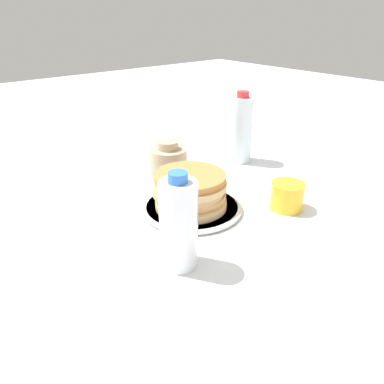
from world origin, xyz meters
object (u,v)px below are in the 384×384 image
at_px(pancake_stack, 190,190).
at_px(cream_jug, 168,161).
at_px(plate, 192,207).
at_px(water_bottle_near, 241,129).
at_px(juice_glass, 287,196).
at_px(water_bottle_mid, 179,224).

relative_size(pancake_stack, cream_jug, 1.68).
xyz_separation_m(plate, water_bottle_near, (-0.15, 0.32, 0.09)).
relative_size(cream_jug, water_bottle_near, 0.49).
xyz_separation_m(juice_glass, water_bottle_mid, (0.01, -0.33, 0.05)).
relative_size(juice_glass, cream_jug, 0.74).
bearing_deg(plate, water_bottle_near, 115.15).
distance_m(water_bottle_near, water_bottle_mid, 0.55).
distance_m(plate, cream_jug, 0.22).
bearing_deg(cream_jug, pancake_stack, -22.99).
xyz_separation_m(plate, cream_jug, (-0.20, 0.08, 0.04)).
bearing_deg(water_bottle_mid, cream_jug, 145.93).
height_order(plate, juice_glass, juice_glass).
bearing_deg(water_bottle_mid, plate, 133.54).
relative_size(cream_jug, water_bottle_mid, 0.56).
height_order(water_bottle_near, water_bottle_mid, water_bottle_near).
height_order(pancake_stack, water_bottle_mid, water_bottle_mid).
distance_m(plate, water_bottle_mid, 0.22).
height_order(juice_glass, cream_jug, cream_jug).
height_order(plate, pancake_stack, pancake_stack).
height_order(juice_glass, water_bottle_mid, water_bottle_mid).
height_order(plate, cream_jug, cream_jug).
height_order(cream_jug, water_bottle_mid, water_bottle_mid).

